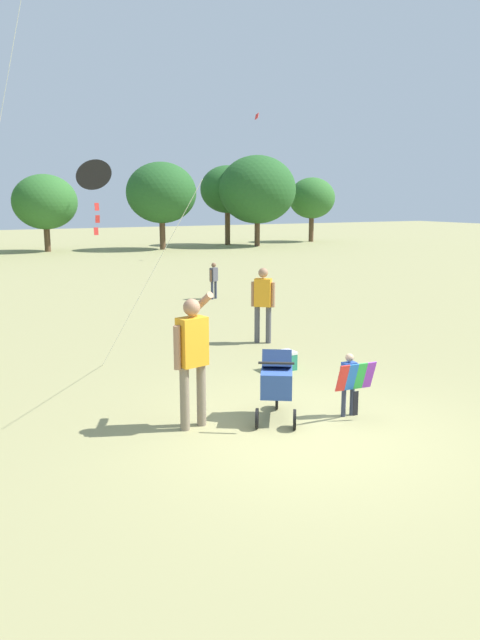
{
  "coord_description": "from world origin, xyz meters",
  "views": [
    {
      "loc": [
        -4.4,
        -6.34,
        3.12
      ],
      "look_at": [
        -0.23,
        1.61,
        1.3
      ],
      "focal_mm": 33.58,
      "sensor_mm": 36.0,
      "label": 1
    }
  ],
  "objects_px": {
    "stroller": "(277,378)",
    "cooler_box": "(283,361)",
    "child_with_butterfly_kite": "(350,379)",
    "person_adult_flyer": "(192,351)",
    "person_sitting_far": "(214,278)",
    "person_red_shirt": "(263,299)",
    "kite_adult_black": "(94,177)"
  },
  "relations": [
    {
      "from": "person_sitting_far",
      "to": "child_with_butterfly_kite",
      "type": "bearing_deg",
      "value": -104.7
    },
    {
      "from": "child_with_butterfly_kite",
      "to": "stroller",
      "type": "xyz_separation_m",
      "value": [
        -0.97,
        0.44,
        0.04
      ]
    },
    {
      "from": "person_red_shirt",
      "to": "cooler_box",
      "type": "height_order",
      "value": "person_red_shirt"
    },
    {
      "from": "stroller",
      "to": "person_sitting_far",
      "type": "relative_size",
      "value": 0.93
    },
    {
      "from": "stroller",
      "to": "cooler_box",
      "type": "xyz_separation_m",
      "value": [
        1.4,
        2.1,
        -0.43
      ]
    },
    {
      "from": "stroller",
      "to": "person_red_shirt",
      "type": "relative_size",
      "value": 0.65
    },
    {
      "from": "person_red_shirt",
      "to": "person_sitting_far",
      "type": "xyz_separation_m",
      "value": [
        1.57,
        5.87,
        -0.3
      ]
    },
    {
      "from": "stroller",
      "to": "cooler_box",
      "type": "height_order",
      "value": "stroller"
    },
    {
      "from": "child_with_butterfly_kite",
      "to": "person_red_shirt",
      "type": "distance_m",
      "value": 4.74
    },
    {
      "from": "person_red_shirt",
      "to": "cooler_box",
      "type": "xyz_separation_m",
      "value": [
        -0.74,
        -2.04,
        -0.8
      ]
    },
    {
      "from": "person_adult_flyer",
      "to": "person_sitting_far",
      "type": "relative_size",
      "value": 1.64
    },
    {
      "from": "child_with_butterfly_kite",
      "to": "kite_adult_black",
      "type": "relative_size",
      "value": 0.25
    },
    {
      "from": "person_adult_flyer",
      "to": "kite_adult_black",
      "type": "xyz_separation_m",
      "value": [
        -0.28,
        3.7,
        2.41
      ]
    },
    {
      "from": "person_adult_flyer",
      "to": "person_sitting_far",
      "type": "xyz_separation_m",
      "value": [
        4.92,
        9.76,
        -0.41
      ]
    },
    {
      "from": "child_with_butterfly_kite",
      "to": "person_adult_flyer",
      "type": "relative_size",
      "value": 0.5
    },
    {
      "from": "child_with_butterfly_kite",
      "to": "person_sitting_far",
      "type": "relative_size",
      "value": 0.82
    },
    {
      "from": "person_adult_flyer",
      "to": "stroller",
      "type": "distance_m",
      "value": 1.32
    },
    {
      "from": "person_sitting_far",
      "to": "stroller",
      "type": "bearing_deg",
      "value": -110.36
    },
    {
      "from": "person_adult_flyer",
      "to": "person_sitting_far",
      "type": "bearing_deg",
      "value": 63.27
    },
    {
      "from": "person_red_shirt",
      "to": "cooler_box",
      "type": "distance_m",
      "value": 2.31
    },
    {
      "from": "stroller",
      "to": "cooler_box",
      "type": "bearing_deg",
      "value": 56.18
    },
    {
      "from": "child_with_butterfly_kite",
      "to": "person_red_shirt",
      "type": "height_order",
      "value": "person_red_shirt"
    },
    {
      "from": "child_with_butterfly_kite",
      "to": "kite_adult_black",
      "type": "distance_m",
      "value": 5.82
    },
    {
      "from": "stroller",
      "to": "person_red_shirt",
      "type": "height_order",
      "value": "person_red_shirt"
    },
    {
      "from": "kite_adult_black",
      "to": "cooler_box",
      "type": "bearing_deg",
      "value": -32.56
    },
    {
      "from": "person_red_shirt",
      "to": "kite_adult_black",
      "type": "bearing_deg",
      "value": -176.9
    },
    {
      "from": "cooler_box",
      "to": "child_with_butterfly_kite",
      "type": "bearing_deg",
      "value": -99.66
    },
    {
      "from": "kite_adult_black",
      "to": "person_sitting_far",
      "type": "xyz_separation_m",
      "value": [
        5.19,
        6.06,
        -2.83
      ]
    },
    {
      "from": "person_sitting_far",
      "to": "cooler_box",
      "type": "relative_size",
      "value": 2.57
    },
    {
      "from": "child_with_butterfly_kite",
      "to": "cooler_box",
      "type": "distance_m",
      "value": 2.6
    },
    {
      "from": "person_sitting_far",
      "to": "cooler_box",
      "type": "bearing_deg",
      "value": -106.27
    },
    {
      "from": "person_sitting_far",
      "to": "person_red_shirt",
      "type": "bearing_deg",
      "value": -104.99
    }
  ]
}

